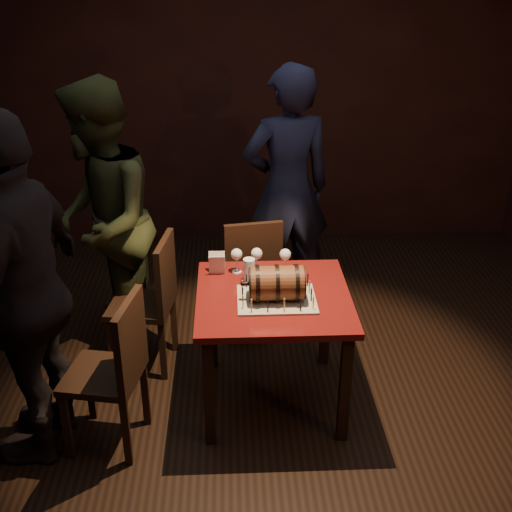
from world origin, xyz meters
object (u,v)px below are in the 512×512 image
barrel_cake (277,283)px  person_left_front (25,293)px  wine_glass_left (237,255)px  wine_glass_mid (257,255)px  chair_left_front (116,366)px  person_back (287,190)px  chair_back (251,271)px  pub_table (273,311)px  person_left_rear (101,223)px  wine_glass_right (285,256)px  chair_left_rear (152,296)px  pint_of_ale (249,271)px

barrel_cake → person_left_front: 1.35m
wine_glass_left → wine_glass_mid: bearing=1.8°
chair_left_front → wine_glass_left: bearing=43.9°
person_back → chair_back: bearing=48.1°
pub_table → chair_back: chair_back is taller
pub_table → barrel_cake: 0.23m
pub_table → person_left_rear: 1.32m
barrel_cake → pub_table: bearing=100.8°
wine_glass_right → chair_left_front: (-0.97, -0.63, -0.35)m
pub_table → chair_back: 0.77m
wine_glass_right → person_back: size_ratio=0.09×
wine_glass_right → pub_table: bearing=-108.0°
barrel_cake → person_left_rear: 1.34m
pub_table → barrel_cake: bearing=-79.2°
pub_table → person_back: person_back is taller
wine_glass_left → chair_back: (0.10, 0.45, -0.35)m
barrel_cake → person_left_front: size_ratio=0.19×
chair_left_rear → person_back: size_ratio=0.50×
wine_glass_right → chair_back: bearing=112.8°
pub_table → wine_glass_left: size_ratio=5.59×
chair_left_front → person_left_rear: bearing=101.8°
chair_left_rear → person_left_rear: person_left_rear is taller
chair_back → chair_left_rear: same height
person_back → pub_table: bearing=68.9°
pint_of_ale → pub_table: bearing=-51.5°
person_back → person_left_rear: 1.42m
chair_back → person_left_rear: size_ratio=0.49×
wine_glass_left → chair_left_rear: (-0.55, 0.12, -0.35)m
wine_glass_left → wine_glass_mid: size_ratio=1.00×
wine_glass_left → person_left_front: person_left_front is taller
chair_left_front → person_back: 1.99m
barrel_cake → person_left_rear: size_ratio=0.19×
chair_back → person_left_front: person_left_front is taller
pint_of_ale → person_back: bearing=73.7°
chair_left_rear → person_left_rear: 0.59m
chair_back → chair_left_front: bearing=-125.2°
wine_glass_right → pint_of_ale: (-0.23, -0.11, -0.05)m
wine_glass_mid → person_left_front: bearing=-153.1°
pint_of_ale → chair_back: bearing=87.1°
wine_glass_mid → person_left_front: person_left_front is taller
wine_glass_right → person_left_front: 1.53m
barrel_cake → person_left_rear: person_left_rear is taller
pub_table → person_left_front: bearing=-166.2°
pub_table → person_back: 1.33m
wine_glass_left → chair_left_rear: chair_left_rear is taller
chair_left_rear → person_left_front: bearing=-126.6°
pub_table → chair_back: bearing=98.1°
wine_glass_mid → barrel_cake: bearing=-75.2°
barrel_cake → person_back: size_ratio=0.20×
wine_glass_mid → wine_glass_right: same height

